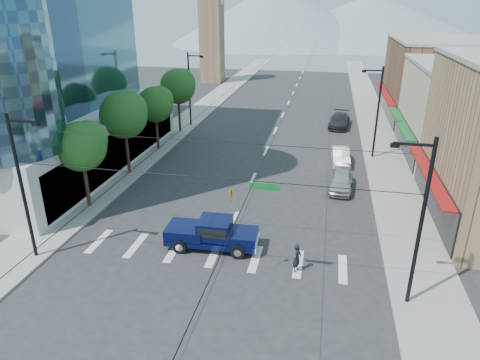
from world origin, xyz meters
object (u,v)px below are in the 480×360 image
at_px(parked_car_near, 341,181).
at_px(pedestrian, 297,258).
at_px(parked_car_mid, 340,156).
at_px(parked_car_far, 339,120).
at_px(pickup_truck, 212,233).

bearing_deg(parked_car_near, pedestrian, -97.60).
bearing_deg(pedestrian, parked_car_near, 7.36).
relative_size(pedestrian, parked_car_mid, 0.39).
xyz_separation_m(parked_car_near, parked_car_far, (0.00, 19.95, 0.04)).
bearing_deg(pedestrian, parked_car_mid, 11.41).
bearing_deg(parked_car_mid, parked_car_near, -93.72).
xyz_separation_m(pickup_truck, pedestrian, (5.50, -1.54, -0.15)).
height_order(pedestrian, parked_car_far, pedestrian).
height_order(pickup_truck, parked_car_mid, pickup_truck).
relative_size(parked_car_near, parked_car_far, 0.81).
xyz_separation_m(parked_car_near, parked_car_mid, (0.00, 6.54, -0.04)).
height_order(parked_car_mid, parked_car_far, parked_car_far).
bearing_deg(parked_car_far, parked_car_near, -84.07).
bearing_deg(pickup_truck, parked_car_far, 73.15).
bearing_deg(pedestrian, parked_car_far, 14.66).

